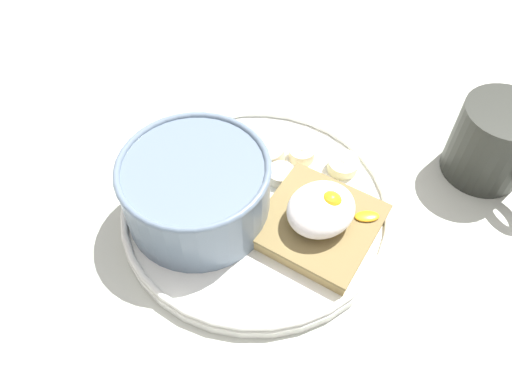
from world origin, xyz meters
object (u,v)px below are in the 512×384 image
Objects in this scene: toast_slice at (318,224)px; banana_slice_left at (302,153)px; poached_egg at (322,209)px; banana_slice_front at (269,153)px; coffee_mug at (495,142)px; banana_slice_back at (343,165)px; banana_slice_right at (281,175)px; oatmeal_bowl at (196,190)px.

toast_slice is 8.74cm from banana_slice_left.
poached_egg reaches higher than toast_slice.
banana_slice_front is 0.40× the size of coffee_mug.
coffee_mug reaches higher than banana_slice_back.
banana_slice_front is 1.58× the size of banana_slice_right.
coffee_mug reaches higher than banana_slice_front.
toast_slice is 7.75cm from banana_slice_back.
banana_slice_right is (1.34, 6.58, -0.21)cm from toast_slice.
banana_slice_back is at bearing 28.49° from poached_egg.
banana_slice_front is at bearing 76.54° from toast_slice.
poached_egg is 1.82× the size of banana_slice_back.
oatmeal_bowl is at bearing 167.84° from banana_slice_right.
poached_egg is 18.81cm from coffee_mug.
toast_slice is 9.63cm from banana_slice_front.
banana_slice_left is 0.83× the size of banana_slice_back.
banana_slice_back is at bearing -51.27° from banana_slice_front.
banana_slice_front is at bearing 138.36° from coffee_mug.
coffee_mug is (18.18, -4.82, -0.04)cm from poached_egg.
poached_egg is (0.07, -0.05, 2.29)cm from toast_slice.
oatmeal_bowl is 9.01cm from banana_slice_right.
banana_slice_front is (9.31, 0.97, -2.58)cm from oatmeal_bowl.
toast_slice reaches higher than banana_slice_right.
banana_slice_left is at bearing 57.39° from poached_egg.
banana_slice_left is 18.32cm from coffee_mug.
banana_slice_back is at bearing -28.24° from banana_slice_right.
toast_slice is at bearing -101.49° from banana_slice_right.
oatmeal_bowl is 3.05× the size of banana_slice_front.
poached_egg is 9.09cm from banana_slice_left.
banana_slice_left is (2.55, -2.05, -0.08)cm from banana_slice_front.
banana_slice_back is (6.77, 3.68, -2.43)cm from poached_egg.
oatmeal_bowl is 11.06cm from poached_egg.
oatmeal_bowl is 1.69× the size of poached_egg.
banana_slice_back is (6.84, 3.62, -0.14)cm from toast_slice.
toast_slice reaches higher than banana_slice_left.
banana_slice_back is 6.25cm from banana_slice_right.
banana_slice_right is (8.40, -1.81, -2.68)cm from oatmeal_bowl.
banana_slice_front is at bearing 141.19° from banana_slice_left.
poached_egg is 2.85× the size of banana_slice_right.
oatmeal_bowl reaches higher than toast_slice.
banana_slice_front is 1.22× the size of banana_slice_left.
oatmeal_bowl is 4.82× the size of banana_slice_right.
banana_slice_left is at bearing 56.79° from toast_slice.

